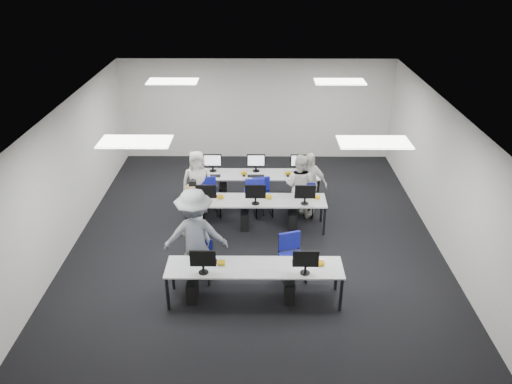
{
  "coord_description": "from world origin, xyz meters",
  "views": [
    {
      "loc": [
        0.08,
        -9.82,
        6.0
      ],
      "look_at": [
        0.01,
        0.06,
        1.0
      ],
      "focal_mm": 35.0,
      "sensor_mm": 36.0,
      "label": 1
    }
  ],
  "objects_px": {
    "chair_7": "(303,203)",
    "student_1": "(299,185)",
    "desk_mid": "(256,202)",
    "desk_front": "(254,269)",
    "student_2": "(198,181)",
    "chair_3": "(263,203)",
    "chair_2": "(210,204)",
    "chair_5": "(211,203)",
    "photographer": "(195,235)",
    "chair_4": "(303,203)",
    "chair_1": "(292,265)",
    "student_3": "(308,183)",
    "student_0": "(197,244)",
    "chair_0": "(202,268)",
    "chair_6": "(254,200)"
  },
  "relations": [
    {
      "from": "chair_0",
      "to": "chair_7",
      "type": "relative_size",
      "value": 0.93
    },
    {
      "from": "chair_0",
      "to": "chair_1",
      "type": "bearing_deg",
      "value": 8.03
    },
    {
      "from": "desk_mid",
      "to": "student_1",
      "type": "bearing_deg",
      "value": 32.95
    },
    {
      "from": "chair_3",
      "to": "student_2",
      "type": "distance_m",
      "value": 1.67
    },
    {
      "from": "chair_3",
      "to": "chair_4",
      "type": "bearing_deg",
      "value": -12.8
    },
    {
      "from": "chair_4",
      "to": "student_1",
      "type": "height_order",
      "value": "student_1"
    },
    {
      "from": "chair_7",
      "to": "desk_mid",
      "type": "bearing_deg",
      "value": -158.83
    },
    {
      "from": "chair_3",
      "to": "desk_mid",
      "type": "bearing_deg",
      "value": -115.68
    },
    {
      "from": "student_3",
      "to": "chair_4",
      "type": "bearing_deg",
      "value": -116.48
    },
    {
      "from": "desk_mid",
      "to": "student_1",
      "type": "distance_m",
      "value": 1.24
    },
    {
      "from": "chair_1",
      "to": "photographer",
      "type": "relative_size",
      "value": 0.49
    },
    {
      "from": "chair_0",
      "to": "photographer",
      "type": "height_order",
      "value": "photographer"
    },
    {
      "from": "chair_2",
      "to": "chair_3",
      "type": "distance_m",
      "value": 1.28
    },
    {
      "from": "student_0",
      "to": "student_3",
      "type": "distance_m",
      "value": 3.57
    },
    {
      "from": "desk_front",
      "to": "student_0",
      "type": "distance_m",
      "value": 1.32
    },
    {
      "from": "chair_5",
      "to": "photographer",
      "type": "bearing_deg",
      "value": -83.11
    },
    {
      "from": "chair_1",
      "to": "chair_5",
      "type": "bearing_deg",
      "value": 107.15
    },
    {
      "from": "desk_front",
      "to": "chair_7",
      "type": "relative_size",
      "value": 3.62
    },
    {
      "from": "chair_4",
      "to": "chair_2",
      "type": "bearing_deg",
      "value": -179.19
    },
    {
      "from": "chair_5",
      "to": "photographer",
      "type": "xyz_separation_m",
      "value": [
        -0.04,
        -2.64,
        0.7
      ]
    },
    {
      "from": "chair_0",
      "to": "chair_6",
      "type": "distance_m",
      "value": 2.94
    },
    {
      "from": "desk_front",
      "to": "student_2",
      "type": "relative_size",
      "value": 2.06
    },
    {
      "from": "student_1",
      "to": "chair_7",
      "type": "bearing_deg",
      "value": -138.17
    },
    {
      "from": "chair_2",
      "to": "student_0",
      "type": "height_order",
      "value": "student_0"
    },
    {
      "from": "chair_2",
      "to": "chair_7",
      "type": "height_order",
      "value": "chair_2"
    },
    {
      "from": "desk_mid",
      "to": "chair_0",
      "type": "height_order",
      "value": "chair_0"
    },
    {
      "from": "student_3",
      "to": "chair_3",
      "type": "bearing_deg",
      "value": -155.17
    },
    {
      "from": "student_2",
      "to": "student_1",
      "type": "bearing_deg",
      "value": -15.42
    },
    {
      "from": "desk_front",
      "to": "chair_7",
      "type": "distance_m",
      "value": 3.54
    },
    {
      "from": "chair_2",
      "to": "chair_5",
      "type": "bearing_deg",
      "value": 61.81
    },
    {
      "from": "desk_mid",
      "to": "student_1",
      "type": "relative_size",
      "value": 2.05
    },
    {
      "from": "chair_7",
      "to": "student_3",
      "type": "xyz_separation_m",
      "value": [
        0.1,
        0.03,
        0.51
      ]
    },
    {
      "from": "student_0",
      "to": "student_1",
      "type": "xyz_separation_m",
      "value": [
        2.16,
        2.58,
        0.01
      ]
    },
    {
      "from": "chair_4",
      "to": "student_1",
      "type": "xyz_separation_m",
      "value": [
        -0.12,
        0.02,
        0.49
      ]
    },
    {
      "from": "student_0",
      "to": "desk_mid",
      "type": "bearing_deg",
      "value": -127.28
    },
    {
      "from": "chair_3",
      "to": "chair_5",
      "type": "height_order",
      "value": "chair_3"
    },
    {
      "from": "chair_1",
      "to": "student_3",
      "type": "xyz_separation_m",
      "value": [
        0.53,
        2.69,
        0.49
      ]
    },
    {
      "from": "student_2",
      "to": "student_0",
      "type": "bearing_deg",
      "value": -94.97
    },
    {
      "from": "chair_7",
      "to": "student_1",
      "type": "xyz_separation_m",
      "value": [
        -0.12,
        -0.05,
        0.5
      ]
    },
    {
      "from": "chair_6",
      "to": "chair_7",
      "type": "bearing_deg",
      "value": -7.49
    },
    {
      "from": "student_0",
      "to": "chair_7",
      "type": "bearing_deg",
      "value": -137.82
    },
    {
      "from": "chair_5",
      "to": "photographer",
      "type": "height_order",
      "value": "photographer"
    },
    {
      "from": "chair_5",
      "to": "chair_4",
      "type": "bearing_deg",
      "value": 5.8
    },
    {
      "from": "chair_6",
      "to": "student_3",
      "type": "xyz_separation_m",
      "value": [
        1.3,
        -0.03,
        0.48
      ]
    },
    {
      "from": "chair_7",
      "to": "student_1",
      "type": "height_order",
      "value": "student_1"
    },
    {
      "from": "desk_mid",
      "to": "chair_3",
      "type": "xyz_separation_m",
      "value": [
        0.17,
        0.67,
        -0.4
      ]
    },
    {
      "from": "chair_0",
      "to": "chair_6",
      "type": "height_order",
      "value": "chair_6"
    },
    {
      "from": "desk_front",
      "to": "chair_3",
      "type": "bearing_deg",
      "value": 87.07
    },
    {
      "from": "chair_2",
      "to": "chair_4",
      "type": "distance_m",
      "value": 2.27
    },
    {
      "from": "chair_5",
      "to": "student_1",
      "type": "height_order",
      "value": "student_1"
    }
  ]
}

